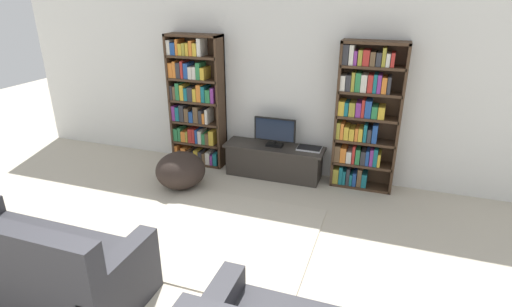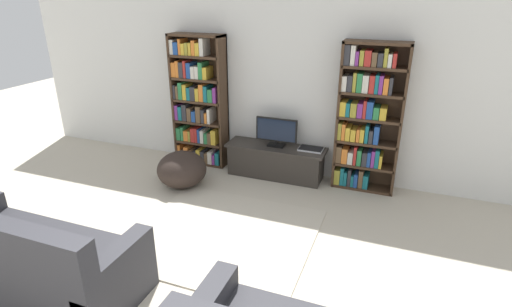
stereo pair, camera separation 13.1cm
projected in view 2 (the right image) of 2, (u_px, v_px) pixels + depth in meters
wall_back at (284, 88)px, 5.81m from camera, size 8.80×0.06×2.60m
bookshelf_left at (198, 103)px, 6.21m from camera, size 0.85×0.30×2.03m
bookshelf_right at (366, 118)px, 5.36m from camera, size 0.85×0.30×2.03m
tv_stand at (275, 161)px, 5.97m from camera, size 1.48×0.44×0.48m
television at (276, 132)px, 5.81m from camera, size 0.62×0.16×0.43m
laptop at (311, 149)px, 5.75m from camera, size 0.35×0.24×0.03m
area_rug at (224, 235)px, 4.59m from camera, size 2.01×1.86×0.02m
couch_left_sectional at (31, 261)px, 3.66m from camera, size 2.04×0.86×0.94m
beanbag_ottoman at (182, 169)px, 5.66m from camera, size 0.70×0.70×0.51m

